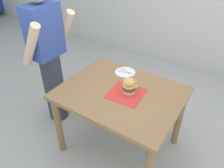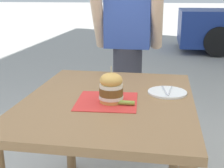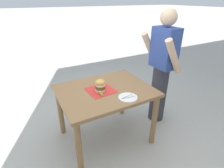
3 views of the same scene
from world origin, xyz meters
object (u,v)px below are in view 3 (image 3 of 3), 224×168
pickle_spear (101,94)px  side_plate_with_forks (128,97)px  patio_table (105,98)px  sandwich (100,86)px  diner_across_table (162,68)px

pickle_spear → side_plate_with_forks: bearing=49.6°
patio_table → pickle_spear: 0.20m
sandwich → diner_across_table: bearing=92.0°
sandwich → diner_across_table: size_ratio=0.11×
sandwich → side_plate_with_forks: bearing=35.8°
sandwich → side_plate_with_forks: 0.36m
pickle_spear → side_plate_with_forks: size_ratio=0.37×
sandwich → side_plate_with_forks: sandwich is taller
sandwich → side_plate_with_forks: size_ratio=0.87×
patio_table → side_plate_with_forks: size_ratio=5.19×
sandwich → pickle_spear: 0.11m
patio_table → side_plate_with_forks: 0.36m
sandwich → pickle_spear: sandwich is taller
side_plate_with_forks → diner_across_table: (-0.32, 0.80, 0.10)m
patio_table → diner_across_table: bearing=90.7°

